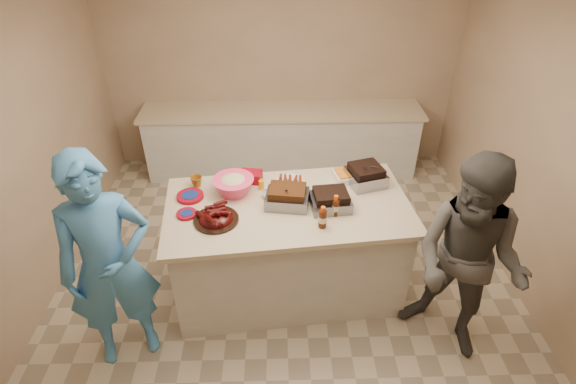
{
  "coord_description": "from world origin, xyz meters",
  "views": [
    {
      "loc": [
        -0.06,
        -3.09,
        3.3
      ],
      "look_at": [
        0.02,
        0.07,
        1.1
      ],
      "focal_mm": 28.0,
      "sensor_mm": 36.0,
      "label": 1
    }
  ],
  "objects_px": {
    "rib_platter": "(216,221)",
    "bbq_bottle_b": "(335,215)",
    "mustard_bottle": "(262,189)",
    "guest_blue": "(134,346)",
    "guest_gray": "(444,339)",
    "island": "(288,286)",
    "plastic_cup": "(197,186)",
    "coleslaw_bowl": "(234,193)",
    "bbq_bottle_a": "(322,227)",
    "roasting_pan": "(365,183)"
  },
  "relations": [
    {
      "from": "coleslaw_bowl",
      "to": "guest_blue",
      "type": "distance_m",
      "value": 1.58
    },
    {
      "from": "roasting_pan",
      "to": "coleslaw_bowl",
      "type": "relative_size",
      "value": 0.85
    },
    {
      "from": "plastic_cup",
      "to": "coleslaw_bowl",
      "type": "bearing_deg",
      "value": -18.47
    },
    {
      "from": "coleslaw_bowl",
      "to": "island",
      "type": "bearing_deg",
      "value": -21.97
    },
    {
      "from": "island",
      "to": "mustard_bottle",
      "type": "xyz_separation_m",
      "value": [
        -0.24,
        0.24,
        1.0
      ]
    },
    {
      "from": "bbq_bottle_a",
      "to": "guest_gray",
      "type": "height_order",
      "value": "bbq_bottle_a"
    },
    {
      "from": "rib_platter",
      "to": "mustard_bottle",
      "type": "bearing_deg",
      "value": 50.85
    },
    {
      "from": "mustard_bottle",
      "to": "guest_blue",
      "type": "distance_m",
      "value": 1.75
    },
    {
      "from": "guest_gray",
      "to": "coleslaw_bowl",
      "type": "bearing_deg",
      "value": -162.54
    },
    {
      "from": "rib_platter",
      "to": "coleslaw_bowl",
      "type": "height_order",
      "value": "coleslaw_bowl"
    },
    {
      "from": "rib_platter",
      "to": "coleslaw_bowl",
      "type": "relative_size",
      "value": 1.02
    },
    {
      "from": "plastic_cup",
      "to": "guest_blue",
      "type": "height_order",
      "value": "plastic_cup"
    },
    {
      "from": "island",
      "to": "bbq_bottle_b",
      "type": "distance_m",
      "value": 1.08
    },
    {
      "from": "mustard_bottle",
      "to": "plastic_cup",
      "type": "distance_m",
      "value": 0.59
    },
    {
      "from": "guest_blue",
      "to": "guest_gray",
      "type": "relative_size",
      "value": 1.05
    },
    {
      "from": "roasting_pan",
      "to": "plastic_cup",
      "type": "bearing_deg",
      "value": 163.83
    },
    {
      "from": "rib_platter",
      "to": "island",
      "type": "bearing_deg",
      "value": 18.73
    },
    {
      "from": "rib_platter",
      "to": "bbq_bottle_b",
      "type": "distance_m",
      "value": 0.99
    },
    {
      "from": "bbq_bottle_a",
      "to": "guest_gray",
      "type": "relative_size",
      "value": 0.11
    },
    {
      "from": "bbq_bottle_b",
      "to": "guest_blue",
      "type": "relative_size",
      "value": 0.1
    },
    {
      "from": "plastic_cup",
      "to": "guest_gray",
      "type": "bearing_deg",
      "value": -24.04
    },
    {
      "from": "roasting_pan",
      "to": "guest_blue",
      "type": "relative_size",
      "value": 0.16
    },
    {
      "from": "plastic_cup",
      "to": "guest_blue",
      "type": "bearing_deg",
      "value": -118.31
    },
    {
      "from": "rib_platter",
      "to": "bbq_bottle_b",
      "type": "height_order",
      "value": "bbq_bottle_b"
    },
    {
      "from": "roasting_pan",
      "to": "bbq_bottle_a",
      "type": "height_order",
      "value": "bbq_bottle_a"
    },
    {
      "from": "rib_platter",
      "to": "plastic_cup",
      "type": "xyz_separation_m",
      "value": [
        -0.23,
        0.51,
        -0.0
      ]
    },
    {
      "from": "plastic_cup",
      "to": "guest_blue",
      "type": "distance_m",
      "value": 1.49
    },
    {
      "from": "guest_blue",
      "to": "island",
      "type": "bearing_deg",
      "value": 4.59
    },
    {
      "from": "mustard_bottle",
      "to": "island",
      "type": "bearing_deg",
      "value": -45.94
    },
    {
      "from": "bbq_bottle_a",
      "to": "guest_blue",
      "type": "xyz_separation_m",
      "value": [
        -1.62,
        -0.36,
        -1.0
      ]
    },
    {
      "from": "roasting_pan",
      "to": "guest_gray",
      "type": "height_order",
      "value": "roasting_pan"
    },
    {
      "from": "guest_blue",
      "to": "plastic_cup",
      "type": "bearing_deg",
      "value": 40.13
    },
    {
      "from": "plastic_cup",
      "to": "guest_blue",
      "type": "relative_size",
      "value": 0.06
    },
    {
      "from": "mustard_bottle",
      "to": "bbq_bottle_b",
      "type": "bearing_deg",
      "value": -32.18
    },
    {
      "from": "roasting_pan",
      "to": "guest_blue",
      "type": "xyz_separation_m",
      "value": [
        -2.07,
        -0.98,
        -1.0
      ]
    },
    {
      "from": "bbq_bottle_a",
      "to": "roasting_pan",
      "type": "bearing_deg",
      "value": 54.09
    },
    {
      "from": "coleslaw_bowl",
      "to": "bbq_bottle_a",
      "type": "height_order",
      "value": "coleslaw_bowl"
    },
    {
      "from": "guest_gray",
      "to": "island",
      "type": "bearing_deg",
      "value": -163.6
    },
    {
      "from": "guest_gray",
      "to": "roasting_pan",
      "type": "bearing_deg",
      "value": 165.28
    },
    {
      "from": "bbq_bottle_a",
      "to": "plastic_cup",
      "type": "bearing_deg",
      "value": 150.73
    },
    {
      "from": "rib_platter",
      "to": "mustard_bottle",
      "type": "distance_m",
      "value": 0.57
    },
    {
      "from": "guest_blue",
      "to": "guest_gray",
      "type": "height_order",
      "value": "guest_gray"
    },
    {
      "from": "bbq_bottle_a",
      "to": "bbq_bottle_b",
      "type": "distance_m",
      "value": 0.2
    },
    {
      "from": "roasting_pan",
      "to": "bbq_bottle_b",
      "type": "distance_m",
      "value": 0.57
    },
    {
      "from": "plastic_cup",
      "to": "guest_gray",
      "type": "height_order",
      "value": "plastic_cup"
    },
    {
      "from": "mustard_bottle",
      "to": "roasting_pan",
      "type": "bearing_deg",
      "value": 4.55
    },
    {
      "from": "coleslaw_bowl",
      "to": "mustard_bottle",
      "type": "height_order",
      "value": "coleslaw_bowl"
    },
    {
      "from": "plastic_cup",
      "to": "guest_blue",
      "type": "xyz_separation_m",
      "value": [
        -0.52,
        -0.97,
        -1.0
      ]
    },
    {
      "from": "mustard_bottle",
      "to": "guest_blue",
      "type": "bearing_deg",
      "value": -140.9
    },
    {
      "from": "rib_platter",
      "to": "plastic_cup",
      "type": "relative_size",
      "value": 3.43
    }
  ]
}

